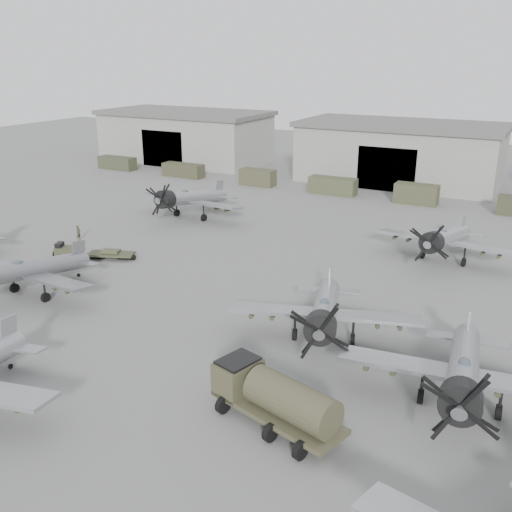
{
  "coord_description": "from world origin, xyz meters",
  "views": [
    {
      "loc": [
        20.81,
        -21.74,
        17.88
      ],
      "look_at": [
        0.35,
        16.56,
        2.5
      ],
      "focal_mm": 40.0,
      "sensor_mm": 36.0,
      "label": 1
    }
  ],
  "objects_px": {
    "aircraft_mid_2": "(324,311)",
    "fuel_tanker": "(276,396)",
    "tug_trailer": "(84,252)",
    "ground_crew": "(78,233)",
    "aircraft_mid_1": "(25,271)",
    "aircraft_far_0": "(189,198)",
    "aircraft_far_1": "(445,239)",
    "aircraft_extra_290": "(463,372)"
  },
  "relations": [
    {
      "from": "aircraft_far_1",
      "to": "ground_crew",
      "type": "distance_m",
      "value": 35.63
    },
    {
      "from": "aircraft_far_0",
      "to": "tug_trailer",
      "type": "distance_m",
      "value": 15.96
    },
    {
      "from": "aircraft_far_1",
      "to": "aircraft_extra_290",
      "type": "bearing_deg",
      "value": -70.3
    },
    {
      "from": "aircraft_far_0",
      "to": "aircraft_extra_290",
      "type": "bearing_deg",
      "value": -31.28
    },
    {
      "from": "aircraft_mid_1",
      "to": "aircraft_extra_290",
      "type": "height_order",
      "value": "aircraft_extra_290"
    },
    {
      "from": "aircraft_far_0",
      "to": "aircraft_far_1",
      "type": "height_order",
      "value": "aircraft_far_0"
    },
    {
      "from": "aircraft_far_1",
      "to": "fuel_tanker",
      "type": "distance_m",
      "value": 28.86
    },
    {
      "from": "aircraft_far_1",
      "to": "tug_trailer",
      "type": "height_order",
      "value": "aircraft_far_1"
    },
    {
      "from": "aircraft_extra_290",
      "to": "ground_crew",
      "type": "bearing_deg",
      "value": 156.05
    },
    {
      "from": "aircraft_far_0",
      "to": "aircraft_extra_290",
      "type": "height_order",
      "value": "aircraft_far_0"
    },
    {
      "from": "aircraft_mid_2",
      "to": "aircraft_far_0",
      "type": "xyz_separation_m",
      "value": [
        -24.82,
        20.75,
        0.12
      ]
    },
    {
      "from": "fuel_tanker",
      "to": "ground_crew",
      "type": "relative_size",
      "value": 4.88
    },
    {
      "from": "fuel_tanker",
      "to": "tug_trailer",
      "type": "distance_m",
      "value": 30.42
    },
    {
      "from": "aircraft_mid_2",
      "to": "aircraft_far_1",
      "type": "relative_size",
      "value": 1.01
    },
    {
      "from": "aircraft_extra_290",
      "to": "tug_trailer",
      "type": "relative_size",
      "value": 1.81
    },
    {
      "from": "aircraft_far_0",
      "to": "aircraft_far_1",
      "type": "bearing_deg",
      "value": 1.93
    },
    {
      "from": "aircraft_mid_2",
      "to": "ground_crew",
      "type": "relative_size",
      "value": 7.92
    },
    {
      "from": "fuel_tanker",
      "to": "aircraft_extra_290",
      "type": "bearing_deg",
      "value": 49.97
    },
    {
      "from": "aircraft_mid_2",
      "to": "fuel_tanker",
      "type": "distance_m",
      "value": 9.37
    },
    {
      "from": "aircraft_mid_1",
      "to": "aircraft_mid_2",
      "type": "relative_size",
      "value": 0.96
    },
    {
      "from": "aircraft_mid_2",
      "to": "aircraft_extra_290",
      "type": "distance_m",
      "value": 9.92
    },
    {
      "from": "aircraft_far_0",
      "to": "tug_trailer",
      "type": "height_order",
      "value": "aircraft_far_0"
    },
    {
      "from": "aircraft_far_1",
      "to": "fuel_tanker",
      "type": "xyz_separation_m",
      "value": [
        -2.75,
        -28.73,
        -0.62
      ]
    },
    {
      "from": "fuel_tanker",
      "to": "aircraft_mid_2",
      "type": "bearing_deg",
      "value": 112.45
    },
    {
      "from": "aircraft_far_0",
      "to": "ground_crew",
      "type": "xyz_separation_m",
      "value": [
        -5.28,
        -12.05,
        -1.61
      ]
    },
    {
      "from": "aircraft_far_1",
      "to": "ground_crew",
      "type": "height_order",
      "value": "aircraft_far_1"
    },
    {
      "from": "aircraft_mid_1",
      "to": "ground_crew",
      "type": "distance_m",
      "value": 14.5
    },
    {
      "from": "tug_trailer",
      "to": "fuel_tanker",
      "type": "bearing_deg",
      "value": -50.37
    },
    {
      "from": "aircraft_far_1",
      "to": "aircraft_extra_290",
      "type": "xyz_separation_m",
      "value": [
        5.34,
        -23.23,
        0.12
      ]
    },
    {
      "from": "tug_trailer",
      "to": "ground_crew",
      "type": "distance_m",
      "value": 5.73
    },
    {
      "from": "aircraft_mid_1",
      "to": "fuel_tanker",
      "type": "distance_m",
      "value": 24.74
    },
    {
      "from": "aircraft_mid_2",
      "to": "ground_crew",
      "type": "xyz_separation_m",
      "value": [
        -30.1,
        8.7,
        -1.5
      ]
    },
    {
      "from": "aircraft_mid_1",
      "to": "aircraft_far_0",
      "type": "height_order",
      "value": "aircraft_far_0"
    },
    {
      "from": "aircraft_far_1",
      "to": "tug_trailer",
      "type": "bearing_deg",
      "value": -147.13
    },
    {
      "from": "aircraft_mid_2",
      "to": "aircraft_far_1",
      "type": "xyz_separation_m",
      "value": [
        3.84,
        19.45,
        -0.04
      ]
    },
    {
      "from": "tug_trailer",
      "to": "ground_crew",
      "type": "xyz_separation_m",
      "value": [
        -4.31,
        3.76,
        0.24
      ]
    },
    {
      "from": "aircraft_mid_2",
      "to": "fuel_tanker",
      "type": "xyz_separation_m",
      "value": [
        1.09,
        -9.28,
        -0.66
      ]
    },
    {
      "from": "aircraft_mid_2",
      "to": "fuel_tanker",
      "type": "height_order",
      "value": "aircraft_mid_2"
    },
    {
      "from": "ground_crew",
      "to": "tug_trailer",
      "type": "bearing_deg",
      "value": -140.57
    },
    {
      "from": "aircraft_mid_1",
      "to": "aircraft_far_1",
      "type": "distance_m",
      "value": 35.6
    },
    {
      "from": "aircraft_mid_1",
      "to": "aircraft_mid_2",
      "type": "xyz_separation_m",
      "value": [
        23.05,
        3.89,
        0.1
      ]
    },
    {
      "from": "tug_trailer",
      "to": "ground_crew",
      "type": "height_order",
      "value": "ground_crew"
    }
  ]
}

